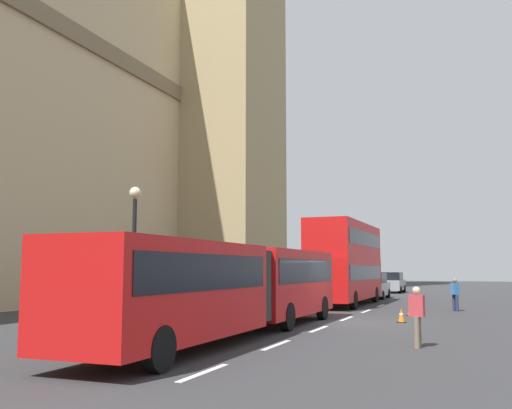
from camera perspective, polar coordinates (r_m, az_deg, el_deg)
ground_plane at (r=23.76m, az=8.30°, el=-11.75°), size 160.00×160.00×0.00m
lane_centre_marking at (r=23.18m, az=7.95°, el=-11.88°), size 25.20×0.16×0.01m
articulated_bus at (r=18.70m, az=-2.06°, el=-7.89°), size 16.26×2.54×2.90m
double_decker_bus at (r=34.56m, az=9.13°, el=-5.58°), size 10.50×2.54×4.90m
sedan_lead at (r=42.47m, az=11.87°, el=-8.10°), size 4.40×1.86×1.85m
sedan_trailing at (r=52.84m, az=13.72°, el=-7.72°), size 4.40×1.86×1.85m
traffic_cone_west at (r=24.06m, az=14.56°, el=-10.87°), size 0.36×0.36×0.58m
traffic_cone_middle at (r=27.47m, az=15.43°, el=-10.28°), size 0.36×0.36×0.58m
street_lamp at (r=21.54m, az=-12.31°, el=-4.08°), size 0.44×0.44×5.27m
pedestrian_near_cones at (r=16.58m, az=16.05°, el=-10.70°), size 0.36×0.43×1.69m
pedestrian_by_kerb at (r=31.03m, az=19.59°, el=-8.51°), size 0.46×0.45×1.69m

